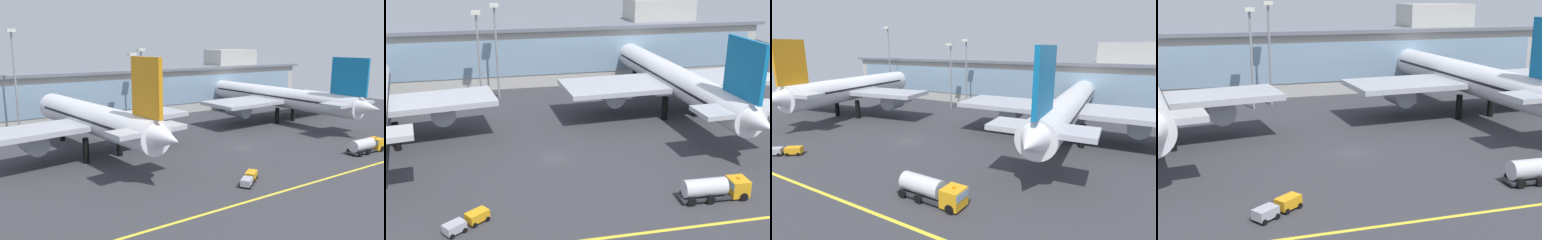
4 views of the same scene
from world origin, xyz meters
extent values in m
plane|color=#38383D|center=(0.00, 0.00, 0.00)|extent=(180.00, 180.00, 0.00)
cube|color=yellow|center=(0.00, -22.00, 0.01)|extent=(144.00, 0.50, 0.01)
cube|color=beige|center=(0.00, 46.26, 6.57)|extent=(116.23, 12.00, 13.14)
cube|color=#84A3BC|center=(0.00, 40.21, 7.23)|extent=(111.58, 0.20, 8.41)
cube|color=slate|center=(0.00, 46.26, 13.54)|extent=(119.23, 14.00, 0.80)
cube|color=beige|center=(34.87, 48.26, 16.14)|extent=(16.00, 10.00, 6.00)
cylinder|color=black|center=(-24.13, 8.28, 2.33)|extent=(1.10, 1.10, 4.65)
cylinder|color=#999EA8|center=(-17.30, 14.03, 4.25)|extent=(4.79, 5.81, 4.07)
cylinder|color=black|center=(23.16, 13.11, 2.17)|extent=(1.10, 1.10, 4.35)
cylinder|color=black|center=(29.68, 13.47, 2.17)|extent=(1.10, 1.10, 4.35)
cylinder|color=black|center=(25.13, 36.59, 2.17)|extent=(1.10, 1.10, 4.35)
cylinder|color=silver|center=(26.19, 17.34, 6.80)|extent=(8.23, 50.96, 5.44)
cone|color=silver|center=(24.70, 44.30, 6.80)|extent=(5.43, 5.17, 5.16)
cone|color=silver|center=(27.70, -9.89, 7.20)|extent=(4.94, 6.23, 4.62)
cube|color=#84A3BC|center=(24.91, 40.65, 7.75)|extent=(4.28, 4.02, 1.63)
cube|color=black|center=(26.19, 17.34, 7.20)|extent=(7.83, 42.86, 0.43)
cube|color=#B7BAC1|center=(26.19, 17.34, 6.12)|extent=(43.95, 14.55, 0.87)
cylinder|color=#999EA8|center=(13.98, 18.50, 3.97)|extent=(4.16, 6.80, 3.81)
cylinder|color=#999EA8|center=(38.21, 19.83, 3.97)|extent=(4.16, 6.80, 3.81)
cube|color=#0F6BA8|center=(27.43, -4.95, 13.86)|extent=(1.16, 9.16, 8.70)
cube|color=#B7BAC1|center=(27.43, -4.95, 7.61)|extent=(14.16, 6.34, 0.70)
cylinder|color=black|center=(21.44, -15.24, 0.55)|extent=(1.11, 0.32, 1.10)
cylinder|color=black|center=(21.39, -17.84, 0.55)|extent=(1.11, 0.32, 1.10)
cylinder|color=black|center=(16.94, -15.15, 0.55)|extent=(1.11, 0.32, 1.10)
cylinder|color=black|center=(16.89, -17.75, 0.55)|extent=(1.11, 0.32, 1.10)
cylinder|color=black|center=(14.42, -15.09, 0.55)|extent=(1.11, 0.32, 1.10)
cylinder|color=black|center=(14.37, -17.69, 0.55)|extent=(1.11, 0.32, 1.10)
cube|color=#2D2D33|center=(17.10, -16.45, 0.45)|extent=(7.61, 2.50, 0.30)
cube|color=orange|center=(21.14, -16.54, 1.40)|extent=(2.39, 2.65, 2.20)
cube|color=#84A3BC|center=(21.14, -16.54, 1.88)|extent=(2.49, 2.55, 0.88)
cylinder|color=silver|center=(16.56, -16.44, 1.75)|extent=(5.63, 2.42, 2.30)
cube|color=orange|center=(21.14, -16.54, 2.62)|extent=(0.30, 0.40, 0.20)
cylinder|color=black|center=(-11.49, -14.63, 0.30)|extent=(0.60, 0.51, 0.60)
cylinder|color=black|center=(-10.62, -15.85, 0.30)|extent=(0.60, 0.51, 0.60)
cylinder|color=black|center=(-12.97, -15.70, 0.30)|extent=(0.60, 0.51, 0.60)
cylinder|color=black|center=(-12.09, -16.91, 0.30)|extent=(0.60, 0.51, 0.60)
cube|color=orange|center=(-11.79, -15.77, 0.85)|extent=(2.99, 2.74, 1.10)
cylinder|color=black|center=(-14.07, -16.49, 0.30)|extent=(0.59, 0.50, 0.60)
cylinder|color=black|center=(-13.19, -17.70, 0.30)|extent=(0.59, 0.50, 0.60)
cylinder|color=black|center=(-15.43, -17.47, 0.30)|extent=(0.59, 0.50, 0.60)
cylinder|color=black|center=(-14.55, -18.68, 0.30)|extent=(0.59, 0.50, 0.60)
cube|color=#A8A8B2|center=(-14.31, -17.58, 0.80)|extent=(2.82, 2.62, 1.00)
cube|color=#2D2D33|center=(-13.09, -16.71, 0.45)|extent=(0.55, 0.43, 0.08)
cylinder|color=gray|center=(-6.84, 33.86, 9.69)|extent=(0.44, 0.44, 19.38)
cube|color=silver|center=(-6.84, 33.86, 19.73)|extent=(1.80, 1.80, 0.70)
cylinder|color=gray|center=(-10.58, 31.33, 9.14)|extent=(0.44, 0.44, 18.28)
cube|color=silver|center=(-10.58, 31.33, 18.63)|extent=(1.80, 1.80, 0.70)
camera|label=1|loc=(-51.51, -59.36, 21.55)|focal=35.88mm
camera|label=2|loc=(-9.88, -63.41, 29.55)|focal=42.69mm
camera|label=3|loc=(38.05, -42.55, 18.00)|focal=28.10mm
camera|label=4|loc=(-18.88, -62.09, 21.29)|focal=46.08mm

